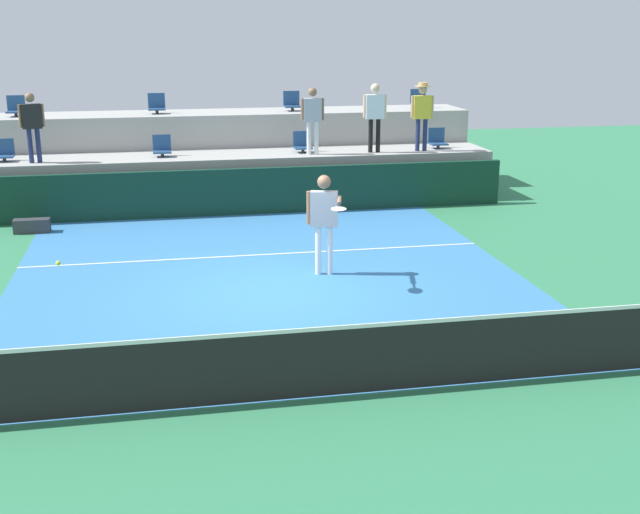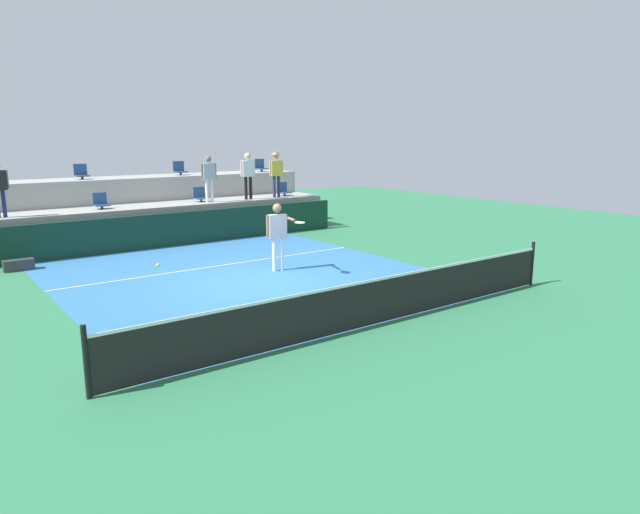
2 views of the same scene
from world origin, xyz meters
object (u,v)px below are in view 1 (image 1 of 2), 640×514
Objects in this scene: stadium_chair_upper_far_right at (419,100)px; spectator_leaning_on_rail at (375,111)px; stadium_chair_upper_right at (292,103)px; stadium_chair_lower_far_left at (4,152)px; stadium_chair_lower_right at (302,144)px; stadium_chair_upper_left at (157,105)px; tennis_player at (324,214)px; spectator_with_hat at (422,109)px; equipment_bag at (32,226)px; spectator_in_grey at (313,115)px; stadium_chair_lower_far_right at (437,140)px; stadium_chair_upper_far_left at (16,108)px; tennis_ball at (58,263)px; spectator_in_white at (32,121)px; stadium_chair_lower_left at (162,148)px.

stadium_chair_upper_far_right is 2.85m from spectator_leaning_on_rail.
stadium_chair_upper_right is 3.57m from stadium_chair_upper_far_right.
stadium_chair_lower_right is (7.12, 0.00, 0.00)m from stadium_chair_lower_far_left.
stadium_chair_upper_left is at bearing 26.73° from stadium_chair_lower_far_left.
tennis_player is at bearing -117.94° from stadium_chair_upper_far_right.
spectator_with_hat is at bearing 58.09° from tennis_player.
spectator_with_hat reaches higher than equipment_bag.
stadium_chair_lower_far_left is 7.36m from spectator_in_grey.
stadium_chair_lower_far_left is 10.91m from stadium_chair_upper_far_right.
stadium_chair_lower_far_right is at bearing -91.41° from stadium_chair_upper_far_right.
stadium_chair_upper_right is at bearing 94.13° from spectator_in_grey.
stadium_chair_upper_right is 0.68× the size of equipment_bag.
stadium_chair_upper_left reaches higher than stadium_chair_lower_far_right.
stadium_chair_upper_far_left is 10.91m from tennis_ball.
spectator_leaning_on_rail is at bearing -13.91° from stadium_chair_upper_far_left.
stadium_chair_upper_far_right is 10.22m from spectator_in_white.
stadium_chair_lower_far_left is 1.00× the size of stadium_chair_upper_right.
stadium_chair_lower_far_right is 10.20m from equipment_bag.
stadium_chair_upper_right reaches higher than stadium_chair_lower_far_right.
spectator_in_white is 6.57m from spectator_in_grey.
spectator_in_white reaches higher than stadium_chair_upper_right.
stadium_chair_upper_left reaches higher than stadium_chair_lower_left.
stadium_chair_upper_left is 0.30× the size of spectator_with_hat.
stadium_chair_upper_far_left is at bearing 180.00° from stadium_chair_upper_right.
stadium_chair_lower_far_right is at bearing 56.01° from tennis_player.
tennis_player is 8.28m from spectator_in_white.
stadium_chair_lower_far_left is 7.12m from stadium_chair_lower_right.
stadium_chair_upper_right is at bearing 27.19° from stadium_chair_lower_left.
spectator_in_grey is at bearing -173.50° from stadium_chair_lower_far_right.
stadium_chair_upper_left is 1.00× the size of stadium_chair_upper_right.
spectator_in_grey is at bearing 14.77° from equipment_bag.
spectator_in_grey reaches higher than stadium_chair_upper_far_left.
spectator_leaning_on_rail is (5.24, -0.38, 0.81)m from stadium_chair_lower_left.
stadium_chair_upper_left is at bearing 180.00° from stadium_chair_upper_right.
stadium_chair_upper_left is at bearing 54.46° from equipment_bag.
tennis_player is (-4.31, -8.13, -1.19)m from stadium_chair_upper_far_right.
spectator_in_white is (-9.98, -2.18, -0.10)m from stadium_chair_upper_far_right.
spectator_in_grey reaches higher than stadium_chair_lower_far_right.
stadium_chair_upper_far_right is 9.28m from tennis_player.
stadium_chair_upper_far_left is 0.32× the size of spectator_in_grey.
stadium_chair_lower_far_right is at bearing 46.05° from tennis_ball.
equipment_bag is (-8.10, -1.72, -2.13)m from spectator_leaning_on_rail.
spectator_in_white reaches higher than stadium_chair_upper_far_left.
tennis_player is at bearing -44.62° from stadium_chair_lower_far_left.
stadium_chair_lower_far_left is 4.09m from stadium_chair_upper_left.
spectator_in_white is (0.75, -0.38, 0.75)m from stadium_chair_lower_far_left.
spectator_with_hat is at bearing -7.30° from stadium_chair_lower_right.
spectator_in_grey is (-3.37, -0.38, 0.76)m from stadium_chair_lower_far_right.
spectator_in_grey reaches higher than stadium_chair_lower_right.
stadium_chair_upper_far_left reaches higher than stadium_chair_lower_right.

